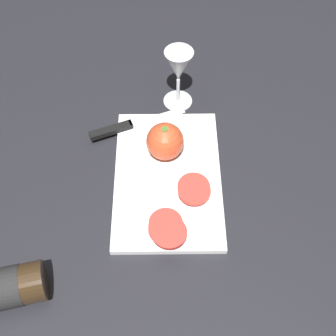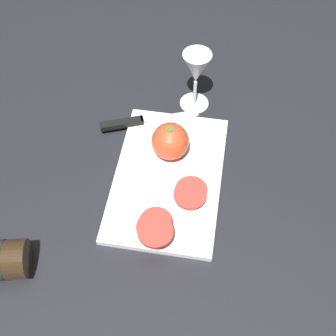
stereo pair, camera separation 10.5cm
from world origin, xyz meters
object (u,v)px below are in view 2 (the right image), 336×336
at_px(wine_glass, 196,71).
at_px(tomato_slice_stack_far, 155,227).
at_px(knife, 130,122).
at_px(whole_tomato, 172,141).
at_px(tomato_slice_stack_near, 191,192).

xyz_separation_m(wine_glass, tomato_slice_stack_far, (-0.40, 0.03, -0.08)).
bearing_deg(knife, whole_tomato, -54.26).
distance_m(knife, tomato_slice_stack_far, 0.31).
relative_size(tomato_slice_stack_near, tomato_slice_stack_far, 0.78).
xyz_separation_m(wine_glass, knife, (-0.11, 0.15, -0.09)).
distance_m(whole_tomato, knife, 0.14).
relative_size(wine_glass, tomato_slice_stack_near, 1.82).
relative_size(whole_tomato, tomato_slice_stack_far, 0.77).
bearing_deg(knife, tomato_slice_stack_near, -67.51).
xyz_separation_m(wine_glass, whole_tomato, (-0.18, 0.03, -0.05)).
distance_m(tomato_slice_stack_near, tomato_slice_stack_far, 0.12).
height_order(whole_tomato, tomato_slice_stack_near, whole_tomato).
xyz_separation_m(knife, tomato_slice_stack_near, (-0.18, -0.18, 0.00)).
bearing_deg(wine_glass, tomato_slice_stack_far, 175.36).
bearing_deg(tomato_slice_stack_far, knife, 21.74).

